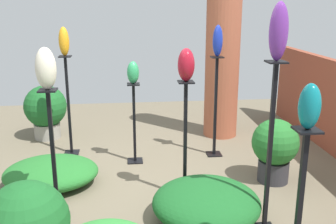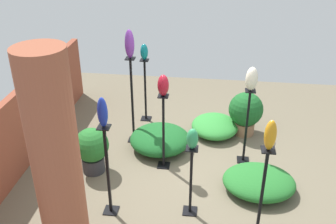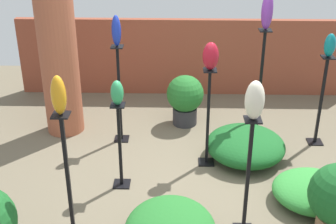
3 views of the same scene
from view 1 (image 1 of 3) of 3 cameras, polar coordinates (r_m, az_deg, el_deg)
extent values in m
plane|color=#6B604C|center=(4.60, -4.28, -10.95)|extent=(8.00, 8.00, 0.00)
cylinder|color=#9E5138|center=(6.11, 7.95, 8.75)|extent=(0.52, 0.52, 2.68)
cube|color=black|center=(5.74, -13.78, -5.73)|extent=(0.20, 0.20, 0.01)
cube|color=black|center=(5.54, -14.23, 0.83)|extent=(0.04, 0.04, 1.37)
cube|color=black|center=(5.41, -14.72, 7.81)|extent=(0.16, 0.16, 0.02)
cube|color=black|center=(4.16, -15.61, -14.52)|extent=(0.20, 0.20, 0.01)
cube|color=black|center=(3.88, -16.31, -6.26)|extent=(0.04, 0.04, 1.30)
cube|color=black|center=(3.70, -17.07, 3.04)|extent=(0.16, 0.16, 0.02)
cube|color=black|center=(5.32, -4.78, -7.07)|extent=(0.20, 0.20, 0.01)
cube|color=black|center=(5.14, -4.92, -1.68)|extent=(0.04, 0.04, 1.06)
cube|color=black|center=(5.01, -5.06, 4.04)|extent=(0.16, 0.16, 0.02)
cube|color=black|center=(3.61, 14.55, -5.39)|extent=(0.04, 0.04, 1.59)
cube|color=black|center=(3.41, 15.45, 7.02)|extent=(0.16, 0.16, 0.02)
cube|color=black|center=(5.56, 6.67, -6.07)|extent=(0.20, 0.20, 0.01)
cube|color=black|center=(5.35, 6.90, 0.70)|extent=(0.04, 0.04, 1.37)
cube|color=black|center=(5.22, 7.15, 7.92)|extent=(0.16, 0.16, 0.02)
cube|color=black|center=(4.42, 2.41, -12.00)|extent=(0.20, 0.20, 0.01)
cube|color=black|center=(4.16, 2.51, -4.23)|extent=(0.04, 0.04, 1.29)
cube|color=black|center=(3.99, 2.61, 4.38)|extent=(0.16, 0.16, 0.02)
cube|color=black|center=(2.97, 18.42, -13.99)|extent=(0.04, 0.04, 1.26)
cube|color=black|center=(2.72, 19.54, -2.48)|extent=(0.16, 0.16, 0.02)
ellipsoid|color=orange|center=(5.39, -14.86, 9.88)|extent=(0.14, 0.14, 0.38)
ellipsoid|color=beige|center=(3.66, -17.31, 6.04)|extent=(0.18, 0.18, 0.38)
ellipsoid|color=#2D9356|center=(4.98, -5.10, 5.73)|extent=(0.14, 0.15, 0.28)
ellipsoid|color=#6B2D8C|center=(3.39, 15.76, 11.17)|extent=(0.15, 0.16, 0.48)
ellipsoid|color=#192D9E|center=(5.19, 7.23, 10.22)|extent=(0.12, 0.13, 0.41)
ellipsoid|color=maroon|center=(3.96, 2.65, 6.85)|extent=(0.19, 0.17, 0.33)
ellipsoid|color=#0F727A|center=(2.68, 19.85, 0.77)|extent=(0.14, 0.14, 0.30)
cylinder|color=gray|center=(6.44, -17.09, -2.58)|extent=(0.40, 0.40, 0.24)
sphere|color=#195923|center=(6.33, -17.37, 0.79)|extent=(0.65, 0.65, 0.65)
cylinder|color=#2D2D33|center=(4.87, 15.01, -8.23)|extent=(0.36, 0.36, 0.26)
sphere|color=#236B28|center=(4.74, 15.31, -4.24)|extent=(0.55, 0.55, 0.55)
sphere|color=#195923|center=(3.15, -19.84, -14.95)|extent=(0.63, 0.63, 0.63)
ellipsoid|color=#195923|center=(3.91, 5.57, -12.99)|extent=(1.03, 1.05, 0.37)
ellipsoid|color=#236B28|center=(4.80, -16.60, -8.45)|extent=(0.92, 1.08, 0.31)
camera|label=2|loc=(9.31, -7.69, 26.52)|focal=42.00mm
camera|label=3|loc=(6.34, -56.80, 19.84)|focal=50.00mm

